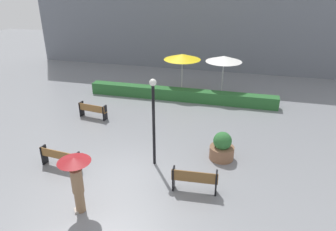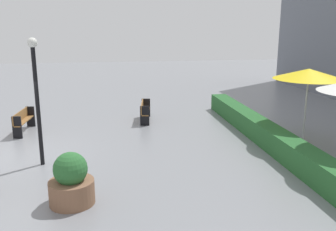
{
  "view_description": "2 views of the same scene",
  "coord_description": "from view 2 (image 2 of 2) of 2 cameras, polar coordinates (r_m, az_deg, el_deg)",
  "views": [
    {
      "loc": [
        4.08,
        -9.69,
        7.3
      ],
      "look_at": [
        0.94,
        2.57,
        1.56
      ],
      "focal_mm": 33.46,
      "sensor_mm": 36.0,
      "label": 1
    },
    {
      "loc": [
        11.6,
        3.03,
        4.08
      ],
      "look_at": [
        -0.38,
        5.01,
        1.07
      ],
      "focal_mm": 39.5,
      "sensor_mm": 36.0,
      "label": 2
    }
  ],
  "objects": [
    {
      "name": "bench_near_left",
      "position": [
        15.27,
        -21.46,
        -0.57
      ],
      "size": [
        1.8,
        0.5,
        0.83
      ],
      "color": "olive",
      "rests_on": "ground"
    },
    {
      "name": "patio_umbrella_yellow",
      "position": [
        13.49,
        20.9,
        6.01
      ],
      "size": [
        2.38,
        2.38,
        2.61
      ],
      "color": "silver",
      "rests_on": "ground"
    },
    {
      "name": "lamp_post",
      "position": [
        11.18,
        -19.67,
        3.94
      ],
      "size": [
        0.28,
        0.28,
        3.72
      ],
      "color": "black",
      "rests_on": "ground"
    },
    {
      "name": "hedge_strip",
      "position": [
        13.09,
        15.31,
        -3.08
      ],
      "size": [
        11.82,
        0.7,
        0.72
      ],
      "primitive_type": "cube",
      "color": "#28602D",
      "rests_on": "ground"
    },
    {
      "name": "ground_plane",
      "position": [
        12.66,
        -22.8,
        -5.99
      ],
      "size": [
        60.0,
        60.0,
        0.0
      ],
      "primitive_type": "plane",
      "color": "gray"
    },
    {
      "name": "planter_pot",
      "position": [
        8.94,
        -14.71,
        -9.9
      ],
      "size": [
        1.05,
        1.05,
        1.25
      ],
      "color": "brown",
      "rests_on": "ground"
    },
    {
      "name": "bench_far_left",
      "position": [
        15.94,
        -3.65,
        0.87
      ],
      "size": [
        1.68,
        0.6,
        0.82
      ],
      "color": "olive",
      "rests_on": "ground"
    }
  ]
}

